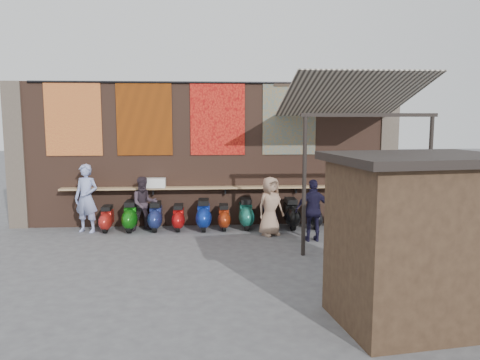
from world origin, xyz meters
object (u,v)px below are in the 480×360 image
at_px(diner_left, 86,198).
at_px(shopper_tan, 270,206).
at_px(scooter_stool_7, 269,215).
at_px(market_stall, 417,244).
at_px(scooter_stool_2, 156,216).
at_px(scooter_stool_8, 291,214).
at_px(scooter_stool_0, 107,219).
at_px(shelf_box, 154,183).
at_px(scooter_stool_4, 204,215).
at_px(shopper_grey, 412,213).
at_px(diner_right, 144,204).
at_px(shopper_navy, 314,210).
at_px(scooter_stool_5, 224,217).
at_px(scooter_stool_9, 314,216).
at_px(scooter_stool_1, 131,216).
at_px(scooter_stool_3, 178,218).
at_px(scooter_stool_6, 246,214).

xyz_separation_m(diner_left, shopper_tan, (4.81, -0.70, -0.15)).
xyz_separation_m(scooter_stool_7, market_stall, (1.32, -6.15, 0.83)).
bearing_deg(scooter_stool_2, scooter_stool_8, -0.52).
height_order(scooter_stool_0, scooter_stool_7, scooter_stool_7).
distance_m(shelf_box, diner_left, 1.82).
bearing_deg(market_stall, scooter_stool_4, 109.39).
height_order(shopper_grey, market_stall, market_stall).
xyz_separation_m(diner_right, shopper_navy, (4.30, -1.42, 0.04)).
xyz_separation_m(scooter_stool_5, scooter_stool_9, (2.50, -0.00, 0.01)).
bearing_deg(shopper_tan, scooter_stool_1, 138.97).
bearing_deg(shopper_tan, scooter_stool_0, 140.89).
relative_size(scooter_stool_2, diner_left, 0.44).
bearing_deg(scooter_stool_2, scooter_stool_7, 0.55).
distance_m(scooter_stool_8, shopper_navy, 1.46).
height_order(scooter_stool_3, shopper_tan, shopper_tan).
relative_size(shelf_box, scooter_stool_4, 0.69).
height_order(scooter_stool_5, scooter_stool_8, scooter_stool_8).
distance_m(scooter_stool_5, scooter_stool_8, 1.86).
distance_m(scooter_stool_1, market_stall, 7.99).
distance_m(scooter_stool_1, scooter_stool_2, 0.66).
height_order(scooter_stool_0, diner_left, diner_left).
xyz_separation_m(scooter_stool_1, shopper_grey, (6.73, -2.33, 0.47)).
bearing_deg(diner_left, scooter_stool_7, 19.72).
relative_size(scooter_stool_1, diner_left, 0.46).
bearing_deg(market_stall, shopper_tan, 96.87).
distance_m(shelf_box, scooter_stool_0, 1.58).
height_order(scooter_stool_3, scooter_stool_4, scooter_stool_4).
height_order(diner_right, shopper_tan, shopper_tan).
bearing_deg(scooter_stool_0, scooter_stool_7, 0.78).
relative_size(shelf_box, scooter_stool_6, 0.69).
relative_size(scooter_stool_1, shopper_tan, 0.55).
distance_m(scooter_stool_1, scooter_stool_5, 2.51).
distance_m(shelf_box, scooter_stool_9, 4.50).
bearing_deg(shelf_box, scooter_stool_8, -5.13).
bearing_deg(scooter_stool_4, market_stall, -62.76).
bearing_deg(scooter_stool_0, scooter_stool_5, -0.25).
height_order(shelf_box, scooter_stool_0, shelf_box).
bearing_deg(scooter_stool_5, market_stall, -67.00).
relative_size(scooter_stool_7, scooter_stool_9, 1.04).
xyz_separation_m(scooter_stool_5, diner_right, (-2.14, 0.05, 0.39)).
xyz_separation_m(shelf_box, scooter_stool_3, (0.66, -0.34, -0.91)).
xyz_separation_m(scooter_stool_5, market_stall, (2.58, -6.08, 0.85)).
height_order(scooter_stool_1, shopper_navy, shopper_navy).
bearing_deg(diner_right, scooter_stool_7, -18.82).
bearing_deg(shopper_tan, scooter_stool_6, 95.41).
xyz_separation_m(scooter_stool_5, shopper_tan, (1.17, -0.72, 0.42)).
bearing_deg(shopper_grey, scooter_stool_5, -28.24).
bearing_deg(scooter_stool_4, shopper_grey, -25.71).
bearing_deg(scooter_stool_1, scooter_stool_3, -1.18).
bearing_deg(shelf_box, shopper_navy, -23.00).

